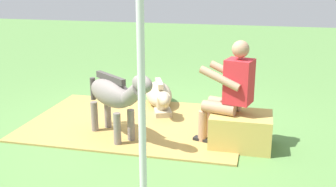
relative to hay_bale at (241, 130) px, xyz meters
The scene contains 7 objects.
ground_plane 1.27m from the hay_bale, 10.75° to the right, with size 24.00×24.00×0.00m, color #568442.
hay_patch 1.54m from the hay_bale, 16.89° to the right, with size 2.94×2.04×0.02m, color #AD8C47.
hay_bale is the anchor object (origin of this frame).
person_seated 0.52m from the hay_bale, 10.20° to the right, with size 0.71×0.52×1.29m.
pony_standing 1.59m from the hay_bale, ahead, with size 1.14×0.96×0.95m.
pony_lying 1.80m from the hay_bale, 42.70° to the right, with size 0.74×1.34×0.42m.
tent_pole_left 2.13m from the hay_bale, 69.14° to the left, with size 0.06×0.06×2.26m, color silver.
Camera 1 is at (-1.42, 4.83, 2.01)m, focal length 43.03 mm.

